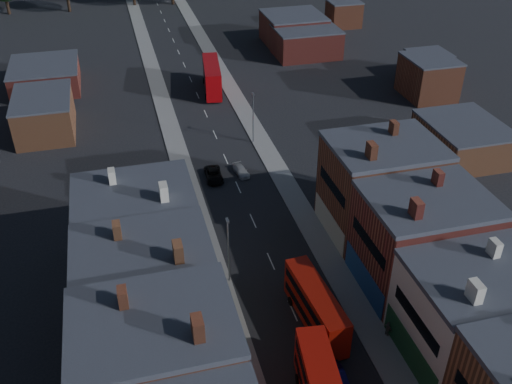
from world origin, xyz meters
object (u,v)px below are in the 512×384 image
bus_2 (212,77)px  ped_3 (388,329)px  car_3 (241,171)px  car_1 (338,377)px  bus_1 (316,306)px  car_2 (214,175)px

bus_2 → ped_3: 62.88m
bus_2 → car_3: bearing=-85.8°
car_1 → ped_3: size_ratio=2.06×
car_1 → ped_3: (6.50, 3.77, 0.39)m
bus_1 → bus_2: bus_2 is taller
car_2 → ped_3: size_ratio=2.87×
car_3 → ped_3: size_ratio=2.22×
bus_2 → car_3: bus_2 is taller
car_1 → car_3: 36.50m
bus_2 → car_1: size_ratio=3.60×
car_1 → car_2: 36.41m
bus_2 → car_1: bus_2 is taller
bus_1 → car_2: bus_1 is taller
car_1 → car_2: bearing=94.5°
bus_2 → car_3: size_ratio=3.34×
bus_1 → bus_2: (1.48, 59.50, 0.41)m
bus_2 → car_1: 66.50m
bus_2 → car_2: (-5.71, -30.25, -2.15)m
bus_1 → ped_3: bus_1 is taller
bus_2 → ped_3: (4.72, -62.67, -1.86)m
car_2 → car_1: bearing=-81.5°
car_1 → car_2: (-3.93, 36.20, 0.10)m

